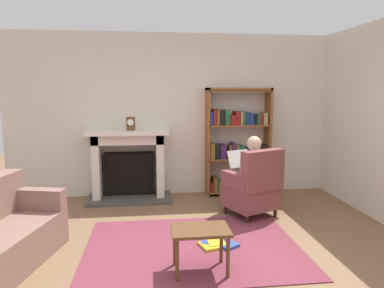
% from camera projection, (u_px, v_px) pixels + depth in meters
% --- Properties ---
extents(ground, '(14.00, 14.00, 0.00)m').
position_uv_depth(ground, '(196.00, 260.00, 3.72)').
color(ground, brown).
extents(back_wall, '(5.60, 0.10, 2.70)m').
position_uv_depth(back_wall, '(177.00, 115.00, 6.03)').
color(back_wall, silver).
rests_on(back_wall, ground).
extents(side_wall_right, '(0.10, 5.20, 2.70)m').
position_uv_depth(side_wall_right, '(369.00, 120.00, 5.07)').
color(side_wall_right, silver).
rests_on(side_wall_right, ground).
extents(area_rug, '(2.40, 1.80, 0.01)m').
position_uv_depth(area_rug, '(193.00, 247.00, 4.01)').
color(area_rug, brown).
rests_on(area_rug, ground).
extents(fireplace, '(1.33, 0.64, 1.14)m').
position_uv_depth(fireplace, '(129.00, 163.00, 5.79)').
color(fireplace, '#4C4742').
rests_on(fireplace, ground).
extents(mantel_clock, '(0.14, 0.14, 0.21)m').
position_uv_depth(mantel_clock, '(131.00, 124.00, 5.61)').
color(mantel_clock, brown).
rests_on(mantel_clock, fireplace).
extents(bookshelf, '(1.08, 0.32, 1.81)m').
position_uv_depth(bookshelf, '(237.00, 145.00, 6.01)').
color(bookshelf, brown).
rests_on(bookshelf, ground).
extents(armchair_reading, '(0.84, 0.83, 0.97)m').
position_uv_depth(armchair_reading, '(254.00, 187.00, 4.96)').
color(armchair_reading, '#331E14').
rests_on(armchair_reading, ground).
extents(seated_reader, '(0.51, 0.60, 1.14)m').
position_uv_depth(seated_reader, '(249.00, 172.00, 5.04)').
color(seated_reader, white).
rests_on(seated_reader, ground).
extents(side_table, '(0.56, 0.39, 0.44)m').
position_uv_depth(side_table, '(200.00, 235.00, 3.42)').
color(side_table, brown).
rests_on(side_table, ground).
extents(scattered_books, '(0.47, 0.43, 0.04)m').
position_uv_depth(scattered_books, '(216.00, 243.00, 4.06)').
color(scattered_books, gold).
rests_on(scattered_books, area_rug).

